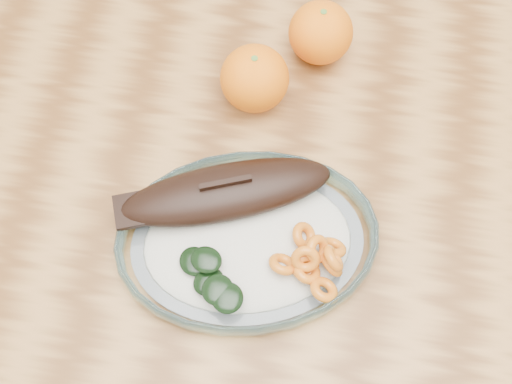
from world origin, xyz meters
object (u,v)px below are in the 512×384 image
plated_meal (246,237)px  orange_right (321,33)px  dining_table (281,242)px  orange_left (255,79)px

plated_meal → orange_right: size_ratio=7.92×
orange_right → plated_meal: bearing=-99.6°
dining_table → plated_meal: plated_meal is taller
plated_meal → orange_left: orange_left is taller
dining_table → plated_meal: (-0.04, -0.04, 0.12)m
dining_table → orange_left: orange_left is taller
dining_table → orange_right: 0.28m
dining_table → orange_left: 0.22m
dining_table → plated_meal: 0.13m
orange_left → orange_right: bearing=49.6°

